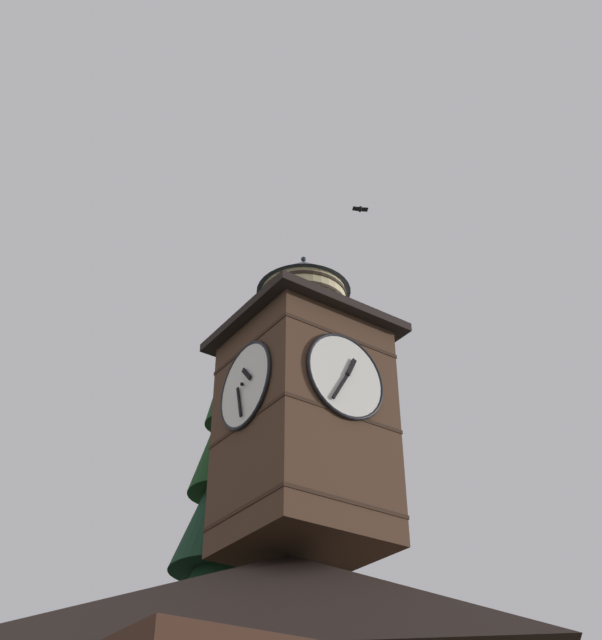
% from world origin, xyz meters
% --- Properties ---
extents(clock_tower, '(4.30, 4.30, 9.10)m').
position_xyz_m(clock_tower, '(1.64, -1.43, 11.99)').
color(clock_tower, '#4C3323').
rests_on(clock_tower, building_main).
extents(pine_tree_behind, '(5.51, 5.51, 17.32)m').
position_xyz_m(pine_tree_behind, '(1.21, -6.04, 7.16)').
color(pine_tree_behind, '#473323').
rests_on(pine_tree_behind, ground_plane).
extents(flying_bird_high, '(0.62, 0.46, 0.17)m').
position_xyz_m(flying_bird_high, '(-2.52, -3.57, 22.68)').
color(flying_bird_high, black).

